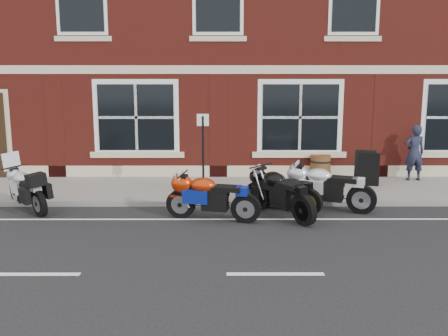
{
  "coord_description": "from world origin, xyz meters",
  "views": [
    {
      "loc": [
        -0.86,
        -10.72,
        3.18
      ],
      "look_at": [
        -0.83,
        1.6,
        0.93
      ],
      "focal_mm": 40.0,
      "sensor_mm": 36.0,
      "label": 1
    }
  ],
  "objects_px": {
    "moto_naked_black": "(281,191)",
    "barrel_planter": "(320,167)",
    "pedestrian_left": "(414,153)",
    "parking_sign": "(203,149)",
    "moto_sport_red": "(211,196)",
    "moto_sport_black": "(282,188)",
    "moto_touring_silver": "(27,188)",
    "moto_sport_silver": "(326,186)",
    "a_board_sign": "(367,168)"
  },
  "relations": [
    {
      "from": "moto_naked_black",
      "to": "barrel_planter",
      "type": "height_order",
      "value": "moto_naked_black"
    },
    {
      "from": "pedestrian_left",
      "to": "parking_sign",
      "type": "height_order",
      "value": "parking_sign"
    },
    {
      "from": "moto_sport_red",
      "to": "moto_sport_black",
      "type": "relative_size",
      "value": 1.22
    },
    {
      "from": "moto_touring_silver",
      "to": "parking_sign",
      "type": "relative_size",
      "value": 0.76
    },
    {
      "from": "pedestrian_left",
      "to": "barrel_planter",
      "type": "xyz_separation_m",
      "value": [
        -2.74,
        0.3,
        -0.47
      ]
    },
    {
      "from": "moto_naked_black",
      "to": "moto_sport_black",
      "type": "bearing_deg",
      "value": 50.54
    },
    {
      "from": "moto_sport_silver",
      "to": "parking_sign",
      "type": "distance_m",
      "value": 3.22
    },
    {
      "from": "moto_touring_silver",
      "to": "moto_sport_black",
      "type": "distance_m",
      "value": 6.15
    },
    {
      "from": "parking_sign",
      "to": "moto_sport_red",
      "type": "bearing_deg",
      "value": -78.03
    },
    {
      "from": "parking_sign",
      "to": "moto_touring_silver",
      "type": "bearing_deg",
      "value": -164.62
    },
    {
      "from": "moto_touring_silver",
      "to": "a_board_sign",
      "type": "relative_size",
      "value": 1.65
    },
    {
      "from": "moto_sport_red",
      "to": "moto_naked_black",
      "type": "xyz_separation_m",
      "value": [
        1.6,
        0.3,
        0.03
      ]
    },
    {
      "from": "moto_sport_silver",
      "to": "moto_touring_silver",
      "type": "bearing_deg",
      "value": 112.08
    },
    {
      "from": "moto_touring_silver",
      "to": "moto_sport_silver",
      "type": "bearing_deg",
      "value": -41.78
    },
    {
      "from": "moto_sport_red",
      "to": "barrel_planter",
      "type": "xyz_separation_m",
      "value": [
        3.25,
        4.14,
        -0.09
      ]
    },
    {
      "from": "moto_sport_silver",
      "to": "pedestrian_left",
      "type": "relative_size",
      "value": 1.3
    },
    {
      "from": "barrel_planter",
      "to": "moto_sport_red",
      "type": "bearing_deg",
      "value": -128.11
    },
    {
      "from": "barrel_planter",
      "to": "parking_sign",
      "type": "relative_size",
      "value": 0.33
    },
    {
      "from": "a_board_sign",
      "to": "barrel_planter",
      "type": "distance_m",
      "value": 1.53
    },
    {
      "from": "parking_sign",
      "to": "a_board_sign",
      "type": "bearing_deg",
      "value": 20.61
    },
    {
      "from": "moto_sport_black",
      "to": "moto_sport_silver",
      "type": "distance_m",
      "value": 1.07
    },
    {
      "from": "moto_sport_red",
      "to": "moto_sport_silver",
      "type": "relative_size",
      "value": 0.99
    },
    {
      "from": "pedestrian_left",
      "to": "barrel_planter",
      "type": "distance_m",
      "value": 2.8
    },
    {
      "from": "moto_sport_red",
      "to": "moto_sport_silver",
      "type": "xyz_separation_m",
      "value": [
        2.76,
        0.86,
        0.03
      ]
    },
    {
      "from": "barrel_planter",
      "to": "moto_sport_black",
      "type": "bearing_deg",
      "value": -115.54
    },
    {
      "from": "pedestrian_left",
      "to": "a_board_sign",
      "type": "distance_m",
      "value": 1.8
    },
    {
      "from": "moto_sport_red",
      "to": "moto_sport_silver",
      "type": "height_order",
      "value": "moto_sport_silver"
    },
    {
      "from": "a_board_sign",
      "to": "moto_sport_black",
      "type": "bearing_deg",
      "value": -120.88
    },
    {
      "from": "moto_naked_black",
      "to": "a_board_sign",
      "type": "distance_m",
      "value": 3.95
    },
    {
      "from": "moto_naked_black",
      "to": "a_board_sign",
      "type": "height_order",
      "value": "a_board_sign"
    },
    {
      "from": "moto_touring_silver",
      "to": "moto_sport_black",
      "type": "bearing_deg",
      "value": -41.76
    },
    {
      "from": "moto_touring_silver",
      "to": "barrel_planter",
      "type": "relative_size",
      "value": 2.28
    },
    {
      "from": "moto_touring_silver",
      "to": "parking_sign",
      "type": "bearing_deg",
      "value": -30.15
    },
    {
      "from": "a_board_sign",
      "to": "parking_sign",
      "type": "height_order",
      "value": "parking_sign"
    },
    {
      "from": "a_board_sign",
      "to": "barrel_planter",
      "type": "height_order",
      "value": "a_board_sign"
    },
    {
      "from": "moto_sport_silver",
      "to": "a_board_sign",
      "type": "xyz_separation_m",
      "value": [
        1.62,
        2.26,
        0.02
      ]
    },
    {
      "from": "moto_naked_black",
      "to": "moto_sport_silver",
      "type": "bearing_deg",
      "value": -5.33
    },
    {
      "from": "moto_touring_silver",
      "to": "pedestrian_left",
      "type": "height_order",
      "value": "pedestrian_left"
    },
    {
      "from": "a_board_sign",
      "to": "moto_touring_silver",
      "type": "bearing_deg",
      "value": -146.67
    },
    {
      "from": "moto_naked_black",
      "to": "pedestrian_left",
      "type": "distance_m",
      "value": 5.65
    },
    {
      "from": "moto_touring_silver",
      "to": "moto_naked_black",
      "type": "relative_size",
      "value": 0.8
    },
    {
      "from": "moto_sport_silver",
      "to": "a_board_sign",
      "type": "relative_size",
      "value": 2.19
    },
    {
      "from": "pedestrian_left",
      "to": "barrel_planter",
      "type": "bearing_deg",
      "value": -8.3
    },
    {
      "from": "moto_sport_black",
      "to": "barrel_planter",
      "type": "bearing_deg",
      "value": 9.61
    },
    {
      "from": "moto_touring_silver",
      "to": "moto_sport_red",
      "type": "xyz_separation_m",
      "value": [
        4.47,
        -0.89,
        0.01
      ]
    },
    {
      "from": "moto_sport_silver",
      "to": "parking_sign",
      "type": "bearing_deg",
      "value": 95.96
    },
    {
      "from": "moto_sport_silver",
      "to": "barrel_planter",
      "type": "relative_size",
      "value": 3.03
    },
    {
      "from": "a_board_sign",
      "to": "moto_sport_red",
      "type": "bearing_deg",
      "value": -125.32
    },
    {
      "from": "moto_sport_black",
      "to": "parking_sign",
      "type": "distance_m",
      "value": 2.27
    },
    {
      "from": "moto_touring_silver",
      "to": "pedestrian_left",
      "type": "bearing_deg",
      "value": -25.78
    }
  ]
}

